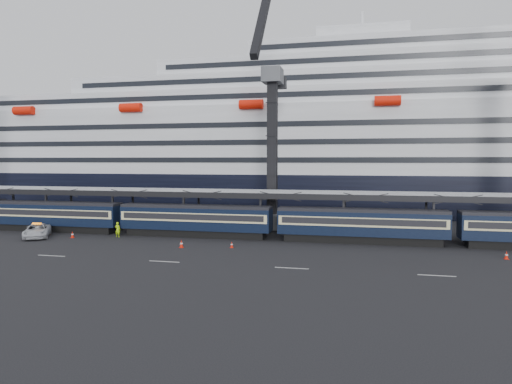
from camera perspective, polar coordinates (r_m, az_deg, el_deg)
ground at (r=45.00m, az=23.39°, el=-8.47°), size 260.00×260.00×0.00m
train at (r=53.79m, az=16.56°, el=-3.93°), size 133.05×3.00×4.05m
canopy at (r=57.95m, az=20.93°, el=-0.44°), size 130.00×6.25×5.53m
cruise_ship at (r=89.51m, az=17.35°, el=5.66°), size 214.09×28.84×34.00m
crane_dark_near at (r=62.86m, az=1.99°, el=6.24°), size 4.50×17.75×35.08m
pickup_truck at (r=62.11m, az=-25.69°, el=-4.39°), size 5.40×6.50×1.65m
worker at (r=58.85m, az=-16.91°, el=-4.51°), size 0.71×0.49×1.86m
traffic_cone_a at (r=60.22m, az=-21.97°, el=-4.95°), size 0.40×0.40×0.81m
traffic_cone_b at (r=49.74m, az=-3.05°, el=-6.58°), size 0.34×0.34×0.68m
traffic_cone_c at (r=50.34m, az=-9.31°, el=-6.40°), size 0.43×0.43×0.86m
traffic_cone_d at (r=50.17m, az=28.83°, el=-6.92°), size 0.40×0.40×0.79m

